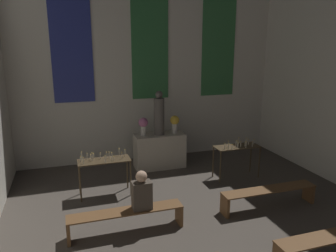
% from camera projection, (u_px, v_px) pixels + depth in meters
% --- Properties ---
extents(wall_back, '(8.04, 0.16, 5.81)m').
position_uv_depth(wall_back, '(150.00, 62.00, 9.62)').
color(wall_back, silver).
rests_on(wall_back, ground_plane).
extents(altar, '(1.41, 0.64, 0.97)m').
position_uv_depth(altar, '(159.00, 151.00, 9.32)').
color(altar, '#BCB29E').
rests_on(altar, ground_plane).
extents(statue, '(0.29, 0.29, 1.22)m').
position_uv_depth(statue, '(159.00, 115.00, 9.06)').
color(statue, '#5B5651').
rests_on(statue, altar).
extents(flower_vase_left, '(0.26, 0.26, 0.50)m').
position_uv_depth(flower_vase_left, '(143.00, 125.00, 8.99)').
color(flower_vase_left, beige).
rests_on(flower_vase_left, altar).
extents(flower_vase_right, '(0.26, 0.26, 0.50)m').
position_uv_depth(flower_vase_right, '(175.00, 122.00, 9.26)').
color(flower_vase_right, beige).
rests_on(flower_vase_right, altar).
extents(candle_rack_left, '(1.19, 0.48, 1.06)m').
position_uv_depth(candle_rack_left, '(104.00, 165.00, 7.51)').
color(candle_rack_left, '#473823').
rests_on(candle_rack_left, ground_plane).
extents(candle_rack_right, '(1.19, 0.48, 1.05)m').
position_uv_depth(candle_rack_right, '(237.00, 150.00, 8.53)').
color(candle_rack_right, '#473823').
rests_on(candle_rack_right, ground_plane).
extents(pew_second_right, '(2.15, 0.36, 0.44)m').
position_uv_depth(pew_second_right, '(335.00, 241.00, 5.31)').
color(pew_second_right, brown).
rests_on(pew_second_right, ground_plane).
extents(pew_back_left, '(2.15, 0.36, 0.44)m').
position_uv_depth(pew_back_left, '(126.00, 216.00, 6.07)').
color(pew_back_left, brown).
rests_on(pew_back_left, ground_plane).
extents(pew_back_right, '(2.15, 0.36, 0.44)m').
position_uv_depth(pew_back_right, '(269.00, 194.00, 6.99)').
color(pew_back_right, brown).
rests_on(pew_back_right, ground_plane).
extents(person_seated, '(0.36, 0.24, 0.75)m').
position_uv_depth(person_seated, '(142.00, 192.00, 6.05)').
color(person_seated, '#4C4238').
rests_on(person_seated, pew_back_left).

